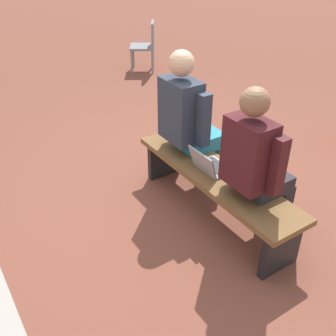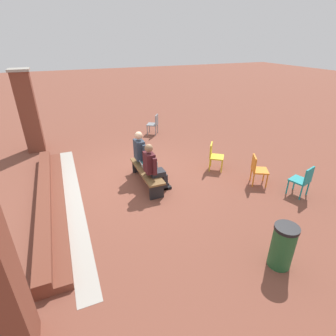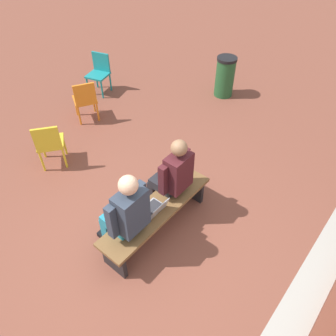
{
  "view_description": "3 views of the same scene",
  "coord_description": "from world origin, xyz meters",
  "px_view_note": "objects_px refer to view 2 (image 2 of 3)",
  "views": [
    {
      "loc": [
        -2.52,
        1.81,
        2.27
      ],
      "look_at": [
        -0.34,
        0.38,
        0.64
      ],
      "focal_mm": 42.0,
      "sensor_mm": 36.0,
      "label": 1
    },
    {
      "loc": [
        -6.52,
        1.81,
        3.72
      ],
      "look_at": [
        -0.75,
        -0.56,
        0.58
      ],
      "focal_mm": 28.0,
      "sensor_mm": 36.0,
      "label": 2
    },
    {
      "loc": [
        1.67,
        1.81,
        3.75
      ],
      "look_at": [
        -0.71,
        -0.17,
        0.87
      ],
      "focal_mm": 35.0,
      "sensor_mm": 36.0,
      "label": 3
    }
  ],
  "objects_px": {
    "plastic_chair_near_bench_left": "(303,179)",
    "litter_bin": "(283,246)",
    "plastic_chair_far_left": "(214,155)",
    "plastic_chair_by_pillar": "(154,123)",
    "bench": "(147,173)",
    "person_adult": "(143,153)",
    "person_student": "(153,166)",
    "plastic_chair_far_right": "(257,168)",
    "laptop": "(145,167)"
  },
  "relations": [
    {
      "from": "person_adult",
      "to": "litter_bin",
      "type": "distance_m",
      "value": 4.36
    },
    {
      "from": "plastic_chair_near_bench_left",
      "to": "litter_bin",
      "type": "relative_size",
      "value": 0.98
    },
    {
      "from": "laptop",
      "to": "plastic_chair_by_pillar",
      "type": "height_order",
      "value": "plastic_chair_by_pillar"
    },
    {
      "from": "bench",
      "to": "litter_bin",
      "type": "bearing_deg",
      "value": -160.7
    },
    {
      "from": "bench",
      "to": "laptop",
      "type": "height_order",
      "value": "laptop"
    },
    {
      "from": "person_student",
      "to": "plastic_chair_near_bench_left",
      "type": "xyz_separation_m",
      "value": [
        -1.7,
        -3.42,
        -0.24
      ]
    },
    {
      "from": "plastic_chair_near_bench_left",
      "to": "litter_bin",
      "type": "height_order",
      "value": "litter_bin"
    },
    {
      "from": "plastic_chair_near_bench_left",
      "to": "plastic_chair_far_left",
      "type": "bearing_deg",
      "value": 30.17
    },
    {
      "from": "person_student",
      "to": "plastic_chair_near_bench_left",
      "type": "height_order",
      "value": "person_student"
    },
    {
      "from": "bench",
      "to": "plastic_chair_far_left",
      "type": "bearing_deg",
      "value": -87.67
    },
    {
      "from": "person_student",
      "to": "plastic_chair_by_pillar",
      "type": "height_order",
      "value": "person_student"
    },
    {
      "from": "plastic_chair_by_pillar",
      "to": "bench",
      "type": "bearing_deg",
      "value": 157.45
    },
    {
      "from": "litter_bin",
      "to": "person_adult",
      "type": "bearing_deg",
      "value": 16.36
    },
    {
      "from": "person_student",
      "to": "plastic_chair_far_left",
      "type": "height_order",
      "value": "person_student"
    },
    {
      "from": "laptop",
      "to": "plastic_chair_near_bench_left",
      "type": "bearing_deg",
      "value": -121.64
    },
    {
      "from": "bench",
      "to": "plastic_chair_near_bench_left",
      "type": "bearing_deg",
      "value": -121.03
    },
    {
      "from": "plastic_chair_far_right",
      "to": "plastic_chair_by_pillar",
      "type": "distance_m",
      "value": 5.18
    },
    {
      "from": "bench",
      "to": "person_adult",
      "type": "relative_size",
      "value": 1.29
    },
    {
      "from": "litter_bin",
      "to": "laptop",
      "type": "bearing_deg",
      "value": 19.19
    },
    {
      "from": "person_student",
      "to": "plastic_chair_by_pillar",
      "type": "distance_m",
      "value": 4.56
    },
    {
      "from": "litter_bin",
      "to": "bench",
      "type": "bearing_deg",
      "value": 19.3
    },
    {
      "from": "bench",
      "to": "plastic_chair_by_pillar",
      "type": "xyz_separation_m",
      "value": [
        3.89,
        -1.61,
        0.13
      ]
    },
    {
      "from": "person_student",
      "to": "plastic_chair_far_right",
      "type": "bearing_deg",
      "value": -105.41
    },
    {
      "from": "person_student",
      "to": "laptop",
      "type": "relative_size",
      "value": 4.21
    },
    {
      "from": "person_adult",
      "to": "plastic_chair_near_bench_left",
      "type": "height_order",
      "value": "person_adult"
    },
    {
      "from": "bench",
      "to": "plastic_chair_far_right",
      "type": "distance_m",
      "value": 3.05
    },
    {
      "from": "plastic_chair_far_left",
      "to": "plastic_chair_by_pillar",
      "type": "height_order",
      "value": "same"
    },
    {
      "from": "plastic_chair_far_left",
      "to": "plastic_chair_far_right",
      "type": "bearing_deg",
      "value": -153.81
    },
    {
      "from": "plastic_chair_far_right",
      "to": "plastic_chair_by_pillar",
      "type": "xyz_separation_m",
      "value": [
        5.04,
        1.21,
        0.0
      ]
    },
    {
      "from": "laptop",
      "to": "plastic_chair_near_bench_left",
      "type": "distance_m",
      "value": 4.1
    },
    {
      "from": "person_adult",
      "to": "laptop",
      "type": "xyz_separation_m",
      "value": [
        -0.42,
        0.08,
        -0.24
      ]
    },
    {
      "from": "bench",
      "to": "plastic_chair_far_right",
      "type": "height_order",
      "value": "plastic_chair_far_right"
    },
    {
      "from": "plastic_chair_near_bench_left",
      "to": "litter_bin",
      "type": "bearing_deg",
      "value": 126.16
    },
    {
      "from": "plastic_chair_far_left",
      "to": "plastic_chair_near_bench_left",
      "type": "bearing_deg",
      "value": -149.83
    },
    {
      "from": "plastic_chair_by_pillar",
      "to": "litter_bin",
      "type": "distance_m",
      "value": 7.59
    },
    {
      "from": "plastic_chair_by_pillar",
      "to": "laptop",
      "type": "bearing_deg",
      "value": 156.99
    },
    {
      "from": "bench",
      "to": "person_student",
      "type": "relative_size",
      "value": 1.34
    },
    {
      "from": "person_student",
      "to": "plastic_chair_far_right",
      "type": "relative_size",
      "value": 1.6
    },
    {
      "from": "person_student",
      "to": "bench",
      "type": "bearing_deg",
      "value": 9.78
    },
    {
      "from": "plastic_chair_far_left",
      "to": "plastic_chair_by_pillar",
      "type": "bearing_deg",
      "value": 8.96
    },
    {
      "from": "person_adult",
      "to": "plastic_chair_near_bench_left",
      "type": "relative_size",
      "value": 1.66
    },
    {
      "from": "plastic_chair_far_left",
      "to": "laptop",
      "type": "bearing_deg",
      "value": 90.83
    },
    {
      "from": "plastic_chair_far_right",
      "to": "person_adult",
      "type": "bearing_deg",
      "value": 59.43
    },
    {
      "from": "laptop",
      "to": "litter_bin",
      "type": "bearing_deg",
      "value": -160.81
    },
    {
      "from": "laptop",
      "to": "plastic_chair_by_pillar",
      "type": "xyz_separation_m",
      "value": [
        3.83,
        -1.63,
        -0.02
      ]
    },
    {
      "from": "laptop",
      "to": "plastic_chair_near_bench_left",
      "type": "height_order",
      "value": "plastic_chair_near_bench_left"
    },
    {
      "from": "plastic_chair_near_bench_left",
      "to": "plastic_chair_by_pillar",
      "type": "bearing_deg",
      "value": 17.35
    },
    {
      "from": "plastic_chair_near_bench_left",
      "to": "plastic_chair_by_pillar",
      "type": "relative_size",
      "value": 1.0
    },
    {
      "from": "person_adult",
      "to": "plastic_chair_by_pillar",
      "type": "xyz_separation_m",
      "value": [
        3.41,
        -1.54,
        -0.26
      ]
    },
    {
      "from": "plastic_chair_near_bench_left",
      "to": "person_student",
      "type": "bearing_deg",
      "value": 63.5
    }
  ]
}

